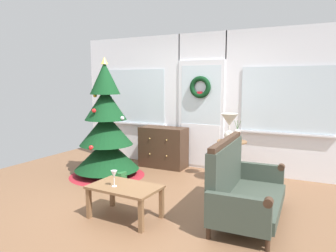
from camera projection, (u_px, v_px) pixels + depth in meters
The scene contains 11 objects.
ground_plane at pixel (147, 203), 4.30m from camera, with size 6.76×6.76×0.00m, color brown.
back_wall_with_door at pixel (202, 101), 5.98m from camera, with size 5.20×0.19×2.55m.
christmas_tree at pixel (106, 135), 5.50m from camera, with size 1.32×1.32×2.06m.
dresser_cabinet at pixel (163, 147), 6.13m from camera, with size 0.90×0.45×0.78m.
settee_sofa at pixel (241, 188), 3.81m from camera, with size 0.77×1.50×0.96m.
side_table at pixel (232, 153), 5.16m from camera, with size 0.50×0.48×0.69m.
table_lamp at pixel (229, 123), 5.16m from camera, with size 0.28×0.28×0.44m.
flower_vase at pixel (237, 135), 5.02m from camera, with size 0.11×0.10×0.35m.
coffee_table at pixel (125, 191), 3.80m from camera, with size 0.87×0.56×0.40m.
wine_glass at pixel (114, 175), 3.75m from camera, with size 0.08×0.08×0.20m.
gift_box at pixel (120, 177), 5.19m from camera, with size 0.18×0.16×0.18m, color #266633.
Camera 1 is at (2.09, -3.56, 1.63)m, focal length 33.78 mm.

